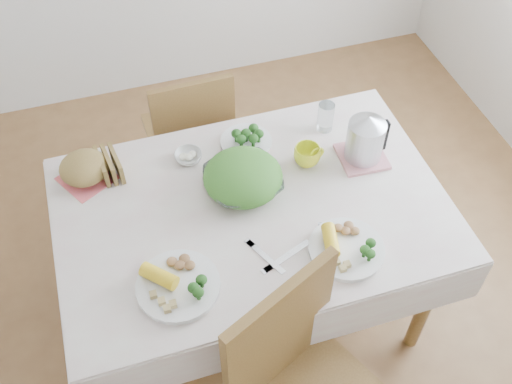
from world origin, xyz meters
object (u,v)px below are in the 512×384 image
object	(u,v)px
dinner_plate_right	(346,249)
salad_bowl	(243,182)
dining_table	(253,263)
electric_kettle	(366,137)
dinner_plate_left	(178,286)
chair_far	(188,129)
yellow_mug	(307,156)

from	to	relation	value
dinner_plate_right	salad_bowl	bearing A→B (deg)	123.60
dining_table	electric_kettle	distance (m)	0.73
dinner_plate_left	chair_far	bearing A→B (deg)	76.40
dining_table	yellow_mug	size ratio (longest dim) A/B	12.67
electric_kettle	dinner_plate_left	bearing A→B (deg)	-170.72
yellow_mug	dinner_plate_right	bearing A→B (deg)	-92.22
salad_bowl	electric_kettle	xyz separation A→B (m)	(0.52, 0.01, 0.09)
salad_bowl	dinner_plate_left	size ratio (longest dim) A/B	1.00
chair_far	yellow_mug	distance (m)	0.83
salad_bowl	electric_kettle	world-z (taller)	electric_kettle
salad_bowl	yellow_mug	bearing A→B (deg)	10.22
chair_far	yellow_mug	world-z (taller)	chair_far
dining_table	chair_far	bearing A→B (deg)	96.38
dinner_plate_left	dinner_plate_right	bearing A→B (deg)	-2.93
dinner_plate_right	yellow_mug	bearing A→B (deg)	87.78
dinner_plate_left	dining_table	bearing A→B (deg)	37.41
salad_bowl	dinner_plate_right	distance (m)	0.49
salad_bowl	dinner_plate_right	bearing A→B (deg)	-56.40
dining_table	dinner_plate_left	size ratio (longest dim) A/B	4.77
salad_bowl	yellow_mug	distance (m)	0.29
dining_table	dinner_plate_right	xyz separation A→B (m)	(0.26, -0.30, 0.40)
yellow_mug	electric_kettle	xyz separation A→B (m)	(0.23, -0.04, 0.08)
electric_kettle	chair_far	bearing A→B (deg)	115.90
chair_far	dinner_plate_right	bearing A→B (deg)	105.63
salad_bowl	electric_kettle	distance (m)	0.52
dining_table	dinner_plate_right	bearing A→B (deg)	-48.95
chair_far	electric_kettle	xyz separation A→B (m)	(0.60, -0.70, 0.42)
salad_bowl	dinner_plate_left	distance (m)	0.51
chair_far	electric_kettle	world-z (taller)	electric_kettle
chair_far	dinner_plate_left	size ratio (longest dim) A/B	3.06
chair_far	dinner_plate_left	bearing A→B (deg)	74.45
dinner_plate_right	yellow_mug	xyz separation A→B (m)	(0.02, 0.46, 0.03)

